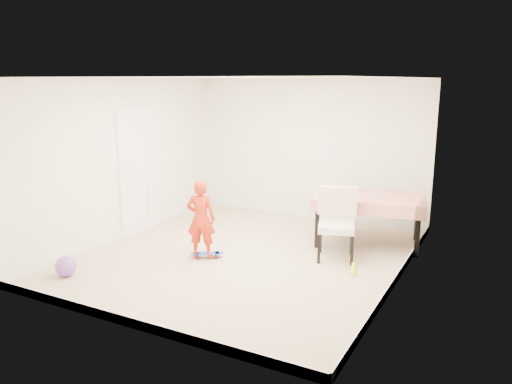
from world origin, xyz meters
The scene contains 17 objects.
ground centered at (0.00, 0.00, 0.00)m, with size 5.00×5.00×0.00m, color tan.
ceiling centered at (0.00, 0.00, 2.58)m, with size 4.50×5.00×0.04m, color white.
wall_back centered at (0.00, 2.48, 1.30)m, with size 4.50×0.04×2.60m, color white.
wall_front centered at (0.00, -2.48, 1.30)m, with size 4.50×0.04×2.60m, color white.
wall_left centered at (-2.23, 0.00, 1.30)m, with size 0.04×5.00×2.60m, color white.
wall_right centered at (2.23, 0.00, 1.30)m, with size 0.04×5.00×2.60m, color white.
door centered at (-2.22, 0.30, 1.02)m, with size 0.10×0.94×2.11m, color white.
baseboard_back centered at (0.00, 2.49, 0.06)m, with size 4.50×0.02×0.12m, color white.
baseboard_front centered at (0.00, -2.49, 0.06)m, with size 4.50×0.02×0.12m, color white.
baseboard_left centered at (-2.24, 0.00, 0.06)m, with size 0.02×5.00×0.12m, color white.
baseboard_right centered at (2.24, 0.00, 0.06)m, with size 0.02×5.00×0.12m, color white.
dining_table centered at (1.48, 1.44, 0.39)m, with size 1.68×1.05×0.79m, color red, non-canonical shape.
dining_chair centered at (1.25, 0.53, 0.52)m, with size 0.57×0.65×1.04m, color silver, non-canonical shape.
skateboard centered at (-0.45, -0.32, 0.04)m, with size 0.49×0.18×0.07m, color blue, non-canonical shape.
child centered at (-0.49, -0.39, 0.57)m, with size 0.42×0.27×1.15m, color red.
balloon centered at (-1.72, -1.80, 0.14)m, with size 0.28×0.28×0.28m, color purple.
foam_toy centered at (1.63, 0.17, 0.03)m, with size 0.06×0.06×0.40m, color yellow.
Camera 1 is at (3.46, -6.16, 2.57)m, focal length 35.00 mm.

